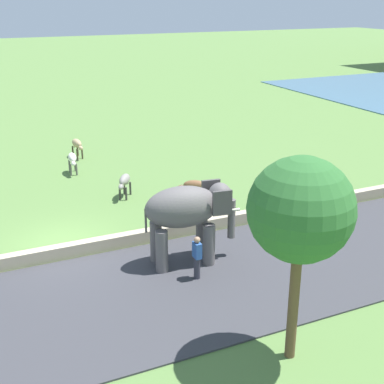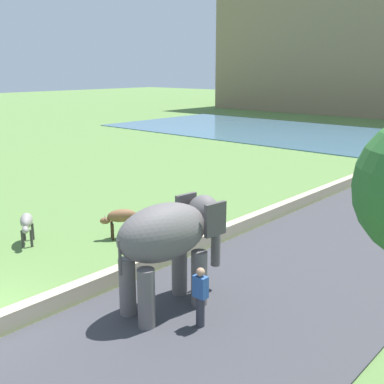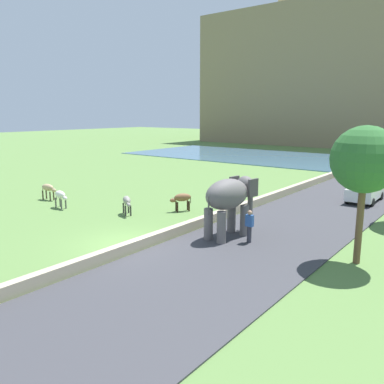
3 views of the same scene
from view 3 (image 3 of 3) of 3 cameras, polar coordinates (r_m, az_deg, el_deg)
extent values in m
plane|color=#567A3D|center=(19.43, -9.73, -7.27)|extent=(220.00, 220.00, 0.00)
cube|color=#38383D|center=(34.02, 22.43, 0.12)|extent=(7.00, 120.00, 0.06)
cube|color=tan|center=(33.32, 15.23, 0.77)|extent=(0.40, 110.00, 0.53)
cube|color=#426B84|center=(57.58, 8.96, 5.12)|extent=(36.00, 18.00, 0.08)
cube|color=#897556|center=(85.64, 25.38, 14.68)|extent=(64.00, 28.00, 25.41)
cylinder|color=tan|center=(93.45, 15.21, 24.79)|extent=(3.65, 3.65, 6.09)
ellipsoid|color=#605B5B|center=(19.43, 5.06, -0.31)|extent=(1.72, 2.85, 1.50)
cylinder|color=#605B5B|center=(20.68, 5.67, -3.70)|extent=(0.44, 0.44, 1.60)
cylinder|color=#605B5B|center=(20.17, 7.51, -4.13)|extent=(0.44, 0.44, 1.60)
cylinder|color=#605B5B|center=(19.40, 2.36, -4.67)|extent=(0.44, 0.44, 1.60)
cylinder|color=#605B5B|center=(18.86, 4.24, -5.16)|extent=(0.44, 0.44, 1.60)
ellipsoid|color=#605B5B|center=(20.48, 7.62, 0.77)|extent=(1.10, 1.02, 1.10)
cube|color=#484444|center=(20.73, 6.09, 1.04)|extent=(0.21, 0.71, 0.90)
cube|color=#484444|center=(20.01, 8.75, 0.60)|extent=(0.21, 0.71, 0.90)
cylinder|color=#605B5B|center=(21.03, 8.35, -1.44)|extent=(0.28, 0.28, 1.50)
cone|color=silver|center=(21.01, 7.79, -0.18)|extent=(0.19, 0.57, 0.17)
cone|color=silver|center=(20.75, 8.76, -0.36)|extent=(0.19, 0.57, 0.17)
cylinder|color=#484444|center=(18.53, 2.40, -1.96)|extent=(0.08, 0.08, 0.90)
cylinder|color=#33333D|center=(19.22, 8.19, -6.10)|extent=(0.22, 0.22, 0.85)
cube|color=#2D569E|center=(19.02, 8.25, -4.08)|extent=(0.36, 0.22, 0.56)
sphere|color=tan|center=(18.92, 8.29, -2.94)|extent=(0.22, 0.22, 0.22)
cube|color=red|center=(41.98, 23.43, 2.95)|extent=(1.84, 4.06, 0.80)
cube|color=#2D333D|center=(42.08, 23.59, 3.99)|extent=(1.52, 2.25, 0.70)
cylinder|color=black|center=(40.58, 23.94, 2.08)|extent=(0.20, 0.61, 0.60)
cylinder|color=black|center=(41.04, 21.78, 2.34)|extent=(0.20, 0.61, 0.60)
cylinder|color=black|center=(43.06, 24.92, 2.48)|extent=(0.20, 0.61, 0.60)
cylinder|color=black|center=(43.50, 22.87, 2.73)|extent=(0.20, 0.61, 0.60)
cube|color=white|center=(30.12, 23.55, -0.03)|extent=(1.77, 4.03, 0.80)
cube|color=#2D333D|center=(29.80, 23.57, 1.32)|extent=(1.48, 2.22, 0.70)
cylinder|color=black|center=(31.62, 22.63, -0.20)|extent=(0.19, 0.60, 0.60)
cylinder|color=black|center=(31.28, 25.49, -0.55)|extent=(0.19, 0.60, 0.60)
cylinder|color=black|center=(29.15, 21.34, -1.02)|extent=(0.19, 0.60, 0.60)
cylinder|color=black|center=(28.78, 24.43, -1.41)|extent=(0.19, 0.60, 0.60)
ellipsoid|color=silver|center=(27.26, -18.37, -0.34)|extent=(1.15, 0.58, 0.50)
cylinder|color=#595753|center=(27.11, -17.64, -1.60)|extent=(0.10, 0.10, 0.65)
cylinder|color=#595753|center=(26.97, -18.22, -1.70)|extent=(0.10, 0.10, 0.65)
cylinder|color=#595753|center=(27.78, -18.37, -1.34)|extent=(0.10, 0.10, 0.65)
cylinder|color=#595753|center=(27.65, -18.94, -1.44)|extent=(0.10, 0.10, 0.65)
ellipsoid|color=silver|center=(26.73, -17.74, -0.85)|extent=(0.43, 0.29, 0.26)
cone|color=beige|center=(26.74, -17.60, -0.47)|extent=(0.04, 0.04, 0.12)
cone|color=beige|center=(26.66, -17.94, -0.52)|extent=(0.04, 0.04, 0.12)
cylinder|color=#595753|center=(27.77, -18.85, -0.58)|extent=(0.04, 0.04, 0.45)
ellipsoid|color=brown|center=(25.02, -1.37, -0.77)|extent=(0.96, 1.16, 0.50)
cylinder|color=#302014|center=(24.89, -2.09, -2.19)|extent=(0.10, 0.10, 0.65)
cylinder|color=#302014|center=(25.17, -2.30, -2.04)|extent=(0.10, 0.10, 0.65)
cylinder|color=#302014|center=(25.12, -0.42, -2.06)|extent=(0.10, 0.10, 0.65)
cylinder|color=#302014|center=(25.41, -0.64, -1.91)|extent=(0.10, 0.10, 0.65)
ellipsoid|color=brown|center=(24.87, -2.75, -1.21)|extent=(0.42, 0.47, 0.26)
cone|color=beige|center=(24.75, -2.69, -0.86)|extent=(0.04, 0.04, 0.12)
cone|color=beige|center=(24.91, -2.81, -0.78)|extent=(0.04, 0.04, 0.12)
cylinder|color=#302014|center=(25.23, -0.20, -1.13)|extent=(0.04, 0.04, 0.45)
ellipsoid|color=tan|center=(30.13, -19.98, 0.62)|extent=(1.15, 0.57, 0.50)
cylinder|color=#493D2C|center=(30.03, -19.22, -0.47)|extent=(0.10, 0.10, 0.65)
cylinder|color=#493D2C|center=(29.84, -19.67, -0.58)|extent=(0.10, 0.10, 0.65)
cylinder|color=#493D2C|center=(30.62, -20.15, -0.32)|extent=(0.10, 0.10, 0.65)
cylinder|color=#493D2C|center=(30.43, -20.59, -0.42)|extent=(0.10, 0.10, 0.65)
ellipsoid|color=tan|center=(29.67, -19.19, 0.23)|extent=(0.43, 0.29, 0.26)
cone|color=beige|center=(29.70, -19.08, 0.58)|extent=(0.04, 0.04, 0.12)
cone|color=beige|center=(29.58, -19.34, 0.52)|extent=(0.04, 0.04, 0.12)
cylinder|color=#493D2C|center=(30.58, -20.60, 0.35)|extent=(0.04, 0.04, 0.45)
ellipsoid|color=gray|center=(24.52, -9.34, -1.17)|extent=(1.16, 0.97, 0.50)
cylinder|color=#373533|center=(24.30, -8.79, -2.65)|extent=(0.10, 0.10, 0.65)
cylinder|color=#373533|center=(24.26, -9.51, -2.71)|extent=(0.10, 0.10, 0.65)
cylinder|color=#373533|center=(25.04, -9.10, -2.25)|extent=(0.10, 0.10, 0.65)
cylinder|color=#373533|center=(24.99, -9.79, -2.30)|extent=(0.10, 0.10, 0.65)
ellipsoid|color=gray|center=(23.94, -9.08, -1.83)|extent=(0.47, 0.42, 0.26)
cone|color=beige|center=(23.92, -8.88, -1.42)|extent=(0.04, 0.04, 0.12)
cone|color=beige|center=(23.89, -9.30, -1.45)|extent=(0.04, 0.04, 0.12)
cylinder|color=#373533|center=(25.08, -9.53, -1.36)|extent=(0.04, 0.04, 0.45)
cylinder|color=brown|center=(17.64, 22.87, -4.20)|extent=(0.28, 0.28, 3.38)
sphere|color=#2D662D|center=(17.17, 23.55, 4.31)|extent=(2.69, 2.69, 2.69)
camera|label=1|loc=(11.13, 72.92, 19.99)|focal=49.54mm
camera|label=2|loc=(8.17, 23.87, 11.71)|focal=44.27mm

